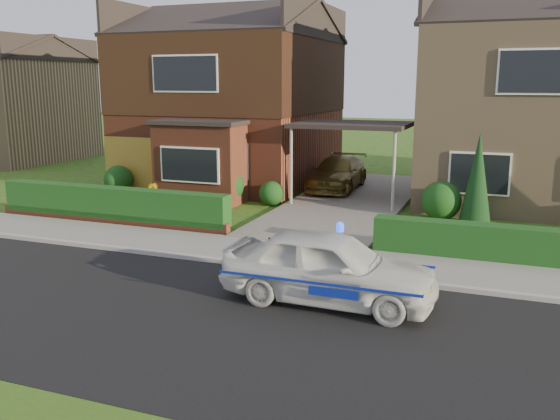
% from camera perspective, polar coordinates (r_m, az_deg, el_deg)
% --- Properties ---
extents(ground, '(120.00, 120.00, 0.00)m').
position_cam_1_polar(ground, '(10.81, -7.87, -10.27)').
color(ground, '#264913').
rests_on(ground, ground).
extents(road, '(60.00, 6.00, 0.02)m').
position_cam_1_polar(road, '(10.81, -7.87, -10.27)').
color(road, black).
rests_on(road, ground).
extents(kerb, '(60.00, 0.16, 0.12)m').
position_cam_1_polar(kerb, '(13.37, -1.60, -5.42)').
color(kerb, '#9E9993').
rests_on(kerb, ground).
extents(sidewalk, '(60.00, 2.00, 0.10)m').
position_cam_1_polar(sidewalk, '(14.31, 0.00, -4.27)').
color(sidewalk, slate).
rests_on(sidewalk, ground).
extents(driveway, '(3.80, 12.00, 0.12)m').
position_cam_1_polar(driveway, '(20.72, 6.80, 0.86)').
color(driveway, '#666059').
rests_on(driveway, ground).
extents(house_left, '(7.50, 9.53, 7.25)m').
position_cam_1_polar(house_left, '(25.01, -4.50, 11.50)').
color(house_left, brown).
rests_on(house_left, ground).
extents(house_right, '(7.50, 8.06, 7.25)m').
position_cam_1_polar(house_right, '(22.74, 23.53, 10.10)').
color(house_right, '#9F8061').
rests_on(house_right, ground).
extents(carport_link, '(3.80, 3.00, 2.77)m').
position_cam_1_polar(carport_link, '(20.33, 6.95, 8.03)').
color(carport_link, black).
rests_on(carport_link, ground).
extents(garage_door, '(2.20, 0.10, 2.10)m').
position_cam_1_polar(garage_door, '(23.04, -14.18, 4.21)').
color(garage_door, olive).
rests_on(garage_door, ground).
extents(dwarf_wall, '(7.70, 0.25, 0.36)m').
position_cam_1_polar(dwarf_wall, '(18.06, -16.06, -0.84)').
color(dwarf_wall, brown).
rests_on(dwarf_wall, ground).
extents(hedge_left, '(7.50, 0.55, 0.90)m').
position_cam_1_polar(hedge_left, '(18.22, -15.74, -1.29)').
color(hedge_left, '#133E17').
rests_on(hedge_left, ground).
extents(hedge_right, '(7.50, 0.55, 0.80)m').
position_cam_1_polar(hedge_right, '(14.69, 23.63, -5.09)').
color(hedge_right, '#133E17').
rests_on(hedge_right, ground).
extents(shrub_left_far, '(1.08, 1.08, 1.08)m').
position_cam_1_polar(shrub_left_far, '(22.89, -15.28, 2.81)').
color(shrub_left_far, '#133E17').
rests_on(shrub_left_far, ground).
extents(shrub_left_mid, '(1.32, 1.32, 1.32)m').
position_cam_1_polar(shrub_left_mid, '(20.39, -5.33, 2.42)').
color(shrub_left_mid, '#133E17').
rests_on(shrub_left_mid, ground).
extents(shrub_left_near, '(0.84, 0.84, 0.84)m').
position_cam_1_polar(shrub_left_near, '(20.06, -0.83, 1.62)').
color(shrub_left_near, '#133E17').
rests_on(shrub_left_near, ground).
extents(shrub_right_near, '(1.20, 1.20, 1.20)m').
position_cam_1_polar(shrub_right_near, '(18.54, 15.25, 0.87)').
color(shrub_right_near, '#133E17').
rests_on(shrub_right_near, ground).
extents(conifer_a, '(0.90, 0.90, 2.60)m').
position_cam_1_polar(conifer_a, '(18.16, 18.44, 2.68)').
color(conifer_a, black).
rests_on(conifer_a, ground).
extents(neighbour_left, '(6.50, 7.00, 5.20)m').
position_cam_1_polar(neighbour_left, '(35.11, -24.63, 8.66)').
color(neighbour_left, '#9F8061').
rests_on(neighbour_left, ground).
extents(police_car, '(3.73, 4.09, 1.55)m').
position_cam_1_polar(police_car, '(11.23, 4.71, -5.56)').
color(police_car, silver).
rests_on(police_car, ground).
extents(driveway_car, '(1.78, 4.17, 1.20)m').
position_cam_1_polar(driveway_car, '(22.63, 5.54, 3.54)').
color(driveway_car, brown).
rests_on(driveway_car, driveway).
extents(potted_plant_a, '(0.48, 0.36, 0.86)m').
position_cam_1_polar(potted_plant_a, '(20.77, -9.84, 1.82)').
color(potted_plant_a, gray).
rests_on(potted_plant_a, ground).
extents(potted_plant_b, '(0.49, 0.44, 0.75)m').
position_cam_1_polar(potted_plant_b, '(20.66, -12.24, 1.52)').
color(potted_plant_b, gray).
rests_on(potted_plant_b, ground).
extents(potted_plant_c, '(0.46, 0.46, 0.73)m').
position_cam_1_polar(potted_plant_c, '(17.52, -9.60, -0.30)').
color(potted_plant_c, gray).
rests_on(potted_plant_c, ground).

